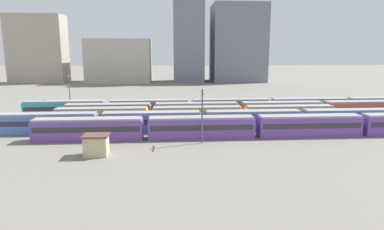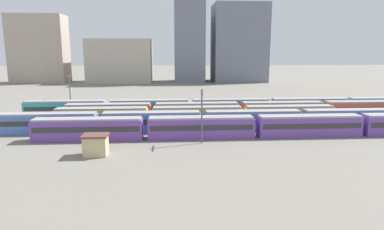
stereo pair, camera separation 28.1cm
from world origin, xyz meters
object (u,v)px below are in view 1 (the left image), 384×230
Objects in this scene: train_track_0 at (361,125)px; catenary_pole_0 at (202,113)px; train_track_4 at (231,107)px; train_track_2 at (197,116)px; train_track_3 at (323,109)px; train_track_1 at (253,120)px; signal_hut at (96,145)px; catenary_pole_1 at (69,92)px.

catenary_pole_0 is (-28.55, -3.23, 3.02)m from train_track_0.
catenary_pole_0 is at bearing -110.95° from train_track_4.
train_track_2 is 29.17m from train_track_3.
train_track_1 is at bearing 163.95° from train_track_0.
train_track_4 is 10.64× the size of catenary_pole_0.
train_track_2 is 24.90m from signal_hut.
train_track_4 is (-19.35, 20.80, 0.00)m from train_track_0.
train_track_1 reaches higher than signal_hut.
train_track_0 is at bearing -20.29° from train_track_2.
catenary_pole_1 reaches higher than train_track_3.
train_track_2 is at bearing 88.24° from catenary_pole_0.
train_track_4 is at bearing -4.63° from catenary_pole_1.
train_track_3 is at bearing 10.27° from train_track_2.
train_track_3 is at bearing 29.14° from train_track_1.
signal_hut is (-26.14, -13.80, -0.35)m from train_track_1.
train_track_3 is 12.78× the size of catenary_pole_0.
train_track_1 is 26.00× the size of signal_hut.
catenary_pole_0 is at bearing -141.18° from train_track_1.
train_track_3 is at bearing -8.16° from catenary_pole_1.
catenary_pole_1 is (-37.53, 3.04, 3.46)m from train_track_4.
train_track_4 is at bearing 94.66° from train_track_1.
train_track_4 is 37.81m from catenary_pole_1.
train_track_1 is (-18.08, 5.20, 0.00)m from train_track_0.
train_track_2 is 5.79× the size of catenary_pole_1.
train_track_0 is 28.89m from catenary_pole_0.
train_track_2 is at bearing -25.06° from catenary_pole_1.
train_track_1 and train_track_4 have the same top height.
catenary_pole_0 is (-0.42, -13.63, 3.02)m from train_track_2.
train_track_3 is (18.65, 10.40, 0.00)m from train_track_1.
signal_hut is (-44.79, -24.20, -0.35)m from train_track_3.
signal_hut is at bearing -68.68° from catenary_pole_1.
train_track_0 is 31.25× the size of signal_hut.
catenary_pole_0 reaches higher than train_track_1.
catenary_pole_1 is at bearing 175.37° from train_track_4.
catenary_pole_1 is (-38.80, 18.64, 3.46)m from train_track_1.
train_track_1 is 13.78m from catenary_pole_0.
catenary_pole_1 reaches higher than signal_hut.
signal_hut is at bearing -151.61° from train_track_3.
train_track_1 is at bearing -27.35° from train_track_2.
train_track_4 is at bearing 49.78° from signal_hut.
catenary_pole_1 is (-28.75, 13.44, 3.46)m from train_track_2.
catenary_pole_0 is at bearing -43.69° from catenary_pole_1.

